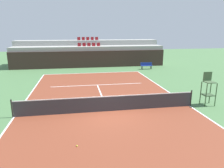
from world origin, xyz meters
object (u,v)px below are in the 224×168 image
(umpire_chair, at_px, (208,88))
(tennis_ball_1, at_px, (77,146))
(tennis_net, at_px, (108,103))
(player_bench, at_px, (146,65))

(umpire_chair, distance_m, tennis_ball_1, 9.49)
(umpire_chair, xyz_separation_m, tennis_ball_1, (-8.61, -3.83, -1.14))
(tennis_net, bearing_deg, tennis_ball_1, -116.88)
(tennis_net, xyz_separation_m, player_bench, (7.00, 13.34, -0.00))
(player_bench, distance_m, tennis_ball_1, 19.30)
(tennis_net, distance_m, player_bench, 15.07)
(tennis_net, relative_size, tennis_ball_1, 167.88)
(tennis_net, xyz_separation_m, tennis_ball_1, (-1.91, -3.77, -0.47))
(tennis_net, xyz_separation_m, umpire_chair, (6.70, 0.06, 0.68))
(umpire_chair, relative_size, player_bench, 1.47)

